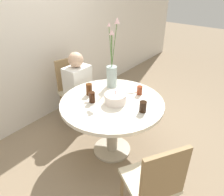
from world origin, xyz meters
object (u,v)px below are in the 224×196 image
at_px(birthday_cake, 115,98).
at_px(drink_glass_0, 143,107).
at_px(chair_right_flank, 73,86).
at_px(chair_near_front, 155,181).
at_px(person_boy, 78,91).
at_px(side_plate, 130,90).
at_px(drink_glass_2, 89,89).
at_px(flower_vase, 112,71).
at_px(drink_glass_1, 92,97).
at_px(drink_glass_3, 140,90).

relative_size(birthday_cake, drink_glass_0, 2.02).
relative_size(chair_right_flank, birthday_cake, 3.87).
bearing_deg(chair_near_front, person_boy, -82.96).
xyz_separation_m(birthday_cake, side_plate, (0.35, 0.03, -0.05)).
xyz_separation_m(birthday_cake, drink_glass_2, (-0.03, 0.35, 0.01)).
bearing_deg(chair_near_front, drink_glass_0, -108.48).
height_order(birthday_cake, flower_vase, flower_vase).
distance_m(chair_near_front, drink_glass_1, 1.07).
bearing_deg(drink_glass_1, chair_near_front, -109.57).
distance_m(drink_glass_1, drink_glass_2, 0.18).
bearing_deg(person_boy, drink_glass_3, -83.51).
height_order(birthday_cake, drink_glass_3, birthday_cake).
height_order(chair_near_front, drink_glass_2, chair_near_front).
height_order(chair_right_flank, drink_glass_1, chair_right_flank).
bearing_deg(chair_near_front, flower_vase, -95.76).
xyz_separation_m(birthday_cake, drink_glass_3, (0.32, -0.11, -0.00)).
bearing_deg(drink_glass_2, birthday_cake, -84.39).
bearing_deg(drink_glass_3, chair_near_front, -140.89).
xyz_separation_m(chair_near_front, flower_vase, (0.78, 1.04, 0.41)).
xyz_separation_m(chair_right_flank, birthday_cake, (-0.26, -0.97, 0.26)).
bearing_deg(drink_glass_1, drink_glass_2, 53.21).
bearing_deg(person_boy, chair_right_flank, 74.33).
xyz_separation_m(drink_glass_2, drink_glass_3, (0.36, -0.46, -0.02)).
height_order(flower_vase, drink_glass_2, flower_vase).
relative_size(drink_glass_0, person_boy, 0.11).
distance_m(chair_near_front, drink_glass_2, 1.24).
relative_size(chair_right_flank, chair_near_front, 1.00).
height_order(flower_vase, person_boy, flower_vase).
bearing_deg(drink_glass_1, birthday_cake, -55.78).
relative_size(flower_vase, drink_glass_1, 6.82).
relative_size(flower_vase, side_plate, 4.71).
bearing_deg(drink_glass_2, chair_near_front, -112.08).
bearing_deg(drink_glass_0, flower_vase, 66.36).
height_order(birthday_cake, drink_glass_2, birthday_cake).
relative_size(birthday_cake, drink_glass_3, 2.27).
distance_m(birthday_cake, drink_glass_2, 0.35).
bearing_deg(drink_glass_1, side_plate, -20.01).
xyz_separation_m(flower_vase, drink_glass_3, (0.03, -0.38, -0.15)).
bearing_deg(flower_vase, side_plate, -78.76).
bearing_deg(chair_right_flank, flower_vase, -71.59).
relative_size(birthday_cake, drink_glass_1, 1.94).
relative_size(drink_glass_2, drink_glass_3, 1.30).
height_order(chair_near_front, drink_glass_3, chair_near_front).
bearing_deg(side_plate, drink_glass_0, -131.25).
relative_size(chair_right_flank, flower_vase, 1.10).
distance_m(chair_near_front, drink_glass_3, 1.08).
relative_size(flower_vase, drink_glass_2, 6.13).
height_order(chair_right_flank, flower_vase, flower_vase).
distance_m(flower_vase, side_plate, 0.32).
relative_size(drink_glass_0, drink_glass_1, 0.96).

